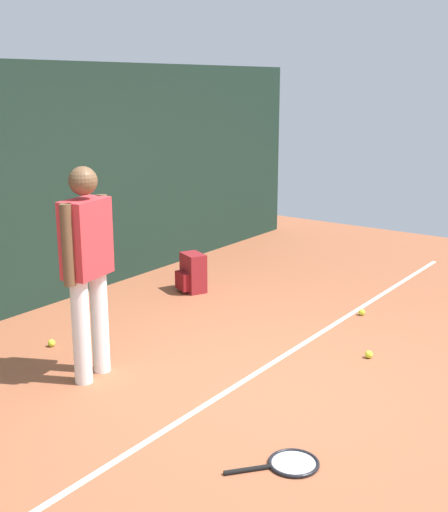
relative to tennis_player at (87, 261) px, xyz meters
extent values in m
plane|color=#9E5638|center=(0.64, -1.24, -0.97)|extent=(12.00, 12.00, 0.00)
cube|color=#192D23|center=(0.64, 1.76, 0.29)|extent=(10.00, 0.10, 2.52)
cube|color=white|center=(0.64, -1.04, -0.96)|extent=(9.00, 0.05, 0.00)
cylinder|color=white|center=(-0.12, -0.02, -0.54)|extent=(0.14, 0.14, 0.85)
cylinder|color=white|center=(0.12, 0.02, -0.54)|extent=(0.14, 0.14, 0.85)
cube|color=red|center=(0.00, 0.00, 0.18)|extent=(0.43, 0.28, 0.60)
sphere|color=brown|center=(0.00, 0.00, 0.62)|extent=(0.22, 0.22, 0.22)
cylinder|color=brown|center=(-0.22, -0.04, 0.17)|extent=(0.09, 0.09, 0.62)
cylinder|color=brown|center=(0.22, 0.04, 0.17)|extent=(0.09, 0.09, 0.62)
cylinder|color=black|center=(-0.41, -1.78, -0.95)|extent=(0.25, 0.22, 0.03)
torus|color=black|center=(-0.18, -1.97, -0.95)|extent=(0.46, 0.46, 0.02)
cylinder|color=#B2B2B2|center=(-0.18, -1.97, -0.95)|extent=(0.39, 0.39, 0.00)
cube|color=maroon|center=(2.26, 0.75, -0.75)|extent=(0.31, 0.36, 0.44)
cube|color=maroon|center=(2.13, 0.81, -0.83)|extent=(0.16, 0.23, 0.20)
sphere|color=#CCE033|center=(2.63, -1.15, -0.93)|extent=(0.07, 0.07, 0.07)
sphere|color=#CCE033|center=(1.65, -1.66, -0.93)|extent=(0.07, 0.07, 0.07)
sphere|color=#CCE033|center=(0.22, 0.77, -0.93)|extent=(0.07, 0.07, 0.07)
camera|label=1|loc=(-3.44, -3.79, 1.35)|focal=47.05mm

